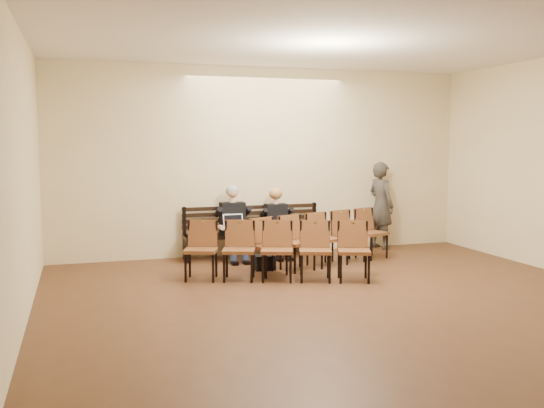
{
  "coord_description": "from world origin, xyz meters",
  "views": [
    {
      "loc": [
        -3.35,
        -5.95,
        2.14
      ],
      "look_at": [
        -0.17,
        4.05,
        1.04
      ],
      "focal_mm": 40.0,
      "sensor_mm": 36.0,
      "label": 1
    }
  ],
  "objects": [
    {
      "name": "ground",
      "position": [
        0.0,
        0.0,
        0.0
      ],
      "size": [
        10.0,
        10.0,
        0.0
      ],
      "primitive_type": "plane",
      "color": "#53321C",
      "rests_on": "ground"
    },
    {
      "name": "room_walls",
      "position": [
        0.0,
        0.79,
        2.54
      ],
      "size": [
        8.02,
        10.01,
        3.51
      ],
      "color": "#F6E9B0",
      "rests_on": "ground"
    },
    {
      "name": "bench",
      "position": [
        -0.32,
        4.65,
        0.23
      ],
      "size": [
        2.6,
        0.9,
        0.45
      ],
      "primitive_type": "cube",
      "color": "black",
      "rests_on": "ground"
    },
    {
      "name": "seated_man",
      "position": [
        -0.74,
        4.53,
        0.66
      ],
      "size": [
        0.55,
        0.76,
        1.31
      ],
      "primitive_type": null,
      "color": "black",
      "rests_on": "ground"
    },
    {
      "name": "seated_woman",
      "position": [
        0.09,
        4.53,
        0.58
      ],
      "size": [
        0.5,
        0.69,
        1.15
      ],
      "primitive_type": null,
      "color": "black",
      "rests_on": "ground"
    },
    {
      "name": "laptop",
      "position": [
        -0.77,
        4.32,
        0.58
      ],
      "size": [
        0.42,
        0.36,
        0.26
      ],
      "primitive_type": "cube",
      "rotation": [
        0.0,
        0.0,
        -0.24
      ],
      "color": "silver",
      "rests_on": "bench"
    },
    {
      "name": "water_bottle",
      "position": [
        0.2,
        4.27,
        0.56
      ],
      "size": [
        0.07,
        0.07,
        0.22
      ],
      "primitive_type": "cylinder",
      "rotation": [
        0.0,
        0.0,
        -0.1
      ],
      "color": "silver",
      "rests_on": "bench"
    },
    {
      "name": "bag",
      "position": [
        -0.46,
        3.52,
        0.12
      ],
      "size": [
        0.35,
        0.25,
        0.24
      ],
      "primitive_type": "cube",
      "rotation": [
        0.0,
        0.0,
        -0.07
      ],
      "color": "black",
      "rests_on": "ground"
    },
    {
      "name": "passerby",
      "position": [
        2.31,
        4.75,
        0.99
      ],
      "size": [
        0.65,
        0.82,
        1.98
      ],
      "primitive_type": "imported",
      "rotation": [
        0.0,
        0.0,
        1.84
      ],
      "color": "#37332D",
      "rests_on": "ground"
    },
    {
      "name": "chair_row_front",
      "position": [
        -0.51,
        2.73,
        0.46
      ],
      "size": [
        2.83,
        1.42,
        0.92
      ],
      "primitive_type": "cube",
      "rotation": [
        0.0,
        0.0,
        -0.34
      ],
      "color": "brown",
      "rests_on": "ground"
    },
    {
      "name": "chair_row_back",
      "position": [
        0.59,
        3.52,
        0.46
      ],
      "size": [
        2.81,
        1.4,
        0.91
      ],
      "primitive_type": "cube",
      "rotation": [
        0.0,
        0.0,
        0.34
      ],
      "color": "brown",
      "rests_on": "ground"
    }
  ]
}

